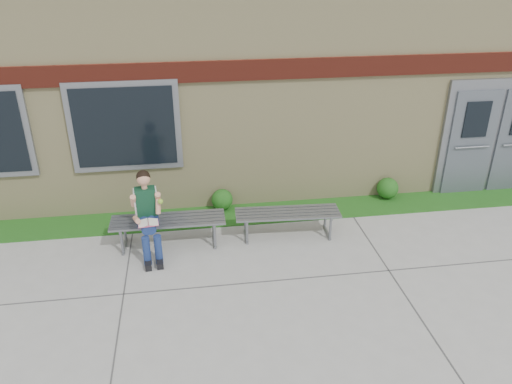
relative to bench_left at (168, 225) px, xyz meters
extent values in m
plane|color=#9E9E99|center=(2.35, -1.76, -0.37)|extent=(80.00, 80.00, 0.00)
cube|color=#225216|center=(2.35, 0.84, -0.36)|extent=(16.00, 0.80, 0.02)
cube|color=beige|center=(2.35, 4.24, 1.63)|extent=(16.00, 6.00, 4.00)
cube|color=maroon|center=(2.35, 1.21, 2.23)|extent=(16.00, 0.06, 0.35)
cube|color=slate|center=(-0.65, 1.20, 1.33)|extent=(1.90, 0.08, 1.60)
cube|color=black|center=(-0.65, 1.16, 1.33)|extent=(1.70, 0.04, 1.40)
cube|color=slate|center=(6.35, 1.20, 0.78)|extent=(2.20, 0.08, 2.30)
cube|color=#565D67|center=(5.85, 1.15, 0.68)|extent=(0.92, 0.06, 2.10)
cube|color=slate|center=(0.00, 0.00, 0.09)|extent=(1.87, 0.54, 0.04)
cube|color=slate|center=(-0.74, 0.00, -0.16)|extent=(0.05, 0.52, 0.42)
cube|color=slate|center=(0.74, 0.00, -0.16)|extent=(0.05, 0.52, 0.42)
cube|color=slate|center=(2.00, 0.00, 0.07)|extent=(1.79, 0.59, 0.03)
cube|color=slate|center=(1.29, 0.00, -0.17)|extent=(0.07, 0.49, 0.40)
cube|color=slate|center=(2.71, 0.00, -0.17)|extent=(0.07, 0.49, 0.40)
cube|color=navy|center=(-0.32, -0.05, 0.19)|extent=(0.36, 0.27, 0.16)
cube|color=#0E3523|center=(-0.31, -0.07, 0.50)|extent=(0.34, 0.23, 0.46)
sphere|color=#E19C7C|center=(-0.31, -0.08, 0.90)|extent=(0.23, 0.23, 0.21)
sphere|color=black|center=(-0.32, -0.06, 0.92)|extent=(0.24, 0.24, 0.22)
cylinder|color=navy|center=(-0.38, -0.32, 0.21)|extent=(0.19, 0.43, 0.15)
cylinder|color=navy|center=(-0.20, -0.30, 0.21)|extent=(0.19, 0.43, 0.15)
cylinder|color=navy|center=(-0.34, -0.55, -0.12)|extent=(0.12, 0.12, 0.50)
cylinder|color=navy|center=(-0.16, -0.54, -0.12)|extent=(0.12, 0.12, 0.50)
cube|color=black|center=(-0.33, -0.62, -0.32)|extent=(0.12, 0.27, 0.10)
cube|color=black|center=(-0.15, -0.60, -0.32)|extent=(0.12, 0.27, 0.10)
cylinder|color=#E19C7C|center=(-0.50, -0.15, 0.56)|extent=(0.11, 0.23, 0.26)
cylinder|color=#E19C7C|center=(-0.12, -0.11, 0.56)|extent=(0.11, 0.23, 0.26)
cube|color=white|center=(-0.28, -0.43, 0.31)|extent=(0.33, 0.25, 0.01)
cube|color=#E35580|center=(-0.28, -0.43, 0.30)|extent=(0.33, 0.26, 0.01)
sphere|color=#91CA36|center=(-0.08, -0.25, 0.57)|extent=(0.08, 0.08, 0.08)
sphere|color=#225216|center=(0.97, 1.09, -0.15)|extent=(0.40, 0.40, 0.40)
sphere|color=#225216|center=(4.23, 1.09, -0.14)|extent=(0.42, 0.42, 0.42)
camera|label=1|loc=(0.39, -7.26, 4.11)|focal=35.00mm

